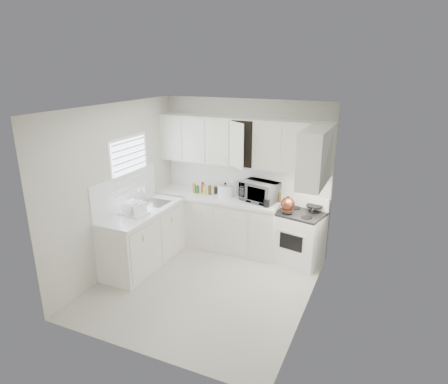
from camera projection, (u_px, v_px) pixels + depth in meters
The scene contains 33 objects.
floor at pixel (205, 285), 5.82m from camera, with size 3.20×3.20×0.00m, color #B9B7A9.
ceiling at pixel (202, 108), 5.01m from camera, with size 3.20×3.20×0.00m, color white.
wall_back at pixel (245, 175), 6.80m from camera, with size 3.00×3.00×0.00m, color beige.
wall_front at pixel (134, 251), 4.03m from camera, with size 3.00×3.00×0.00m, color beige.
wall_left at pixel (117, 190), 5.99m from camera, with size 3.20×3.20×0.00m, color beige.
wall_right at pixel (311, 220), 4.84m from camera, with size 3.20×3.20×0.00m, color beige.
window_blinds at pixel (130, 169), 6.21m from camera, with size 0.06×0.96×1.06m, color white, non-canonical shape.
lower_cabinets_back at pixel (218, 222), 6.96m from camera, with size 2.22×0.60×0.90m, color beige, non-canonical shape.
lower_cabinets_left at pixel (144, 238), 6.32m from camera, with size 0.60×1.60×0.90m, color beige, non-canonical shape.
countertop_back at pixel (217, 197), 6.80m from camera, with size 2.24×0.64×0.05m, color silver.
countertop_left at pixel (143, 211), 6.17m from camera, with size 0.64×1.62×0.05m, color silver.
backsplash_back at pixel (245, 179), 6.82m from camera, with size 2.98×0.02×0.55m, color silver.
backsplash_left at pixel (126, 191), 6.19m from camera, with size 0.02×1.60×0.55m, color silver.
upper_cabinets_back at pixel (242, 166), 6.60m from camera, with size 3.00×0.33×0.80m, color beige, non-canonical shape.
upper_cabinets_right at pixel (313, 185), 5.55m from camera, with size 0.33×0.90×0.80m, color beige, non-canonical shape.
sink at pixel (154, 196), 6.42m from camera, with size 0.42×0.38×0.30m, color gray, non-canonical shape.
stove at pixel (300, 231), 6.34m from camera, with size 0.72×0.59×1.11m, color white, non-canonical shape.
tea_kettle at pixel (288, 203), 6.12m from camera, with size 0.27×0.23×0.25m, color maroon, non-canonical shape.
frying_pan at pixel (314, 206), 6.29m from camera, with size 0.26×0.44×0.04m, color black, non-canonical shape.
microwave at pixel (259, 189), 6.49m from camera, with size 0.60×0.33×0.40m, color gray.
rice_cooker at pixel (225, 190), 6.71m from camera, with size 0.25×0.25×0.25m, color white, non-canonical shape.
paper_towel at pixel (234, 187), 6.82m from camera, with size 0.12×0.12×0.27m, color white.
utensil_crock at pixel (267, 197), 6.22m from camera, with size 0.11×0.11×0.32m, color black, non-canonical shape.
dish_rack at pixel (134, 207), 5.94m from camera, with size 0.41×0.31×0.23m, color white, non-canonical shape.
spice_left_0 at pixel (197, 187), 7.07m from camera, with size 0.06×0.06×0.13m, color olive.
spice_left_1 at pixel (199, 189), 6.96m from camera, with size 0.06×0.06×0.13m, color #226625.
spice_left_2 at pixel (205, 188), 7.01m from camera, with size 0.06×0.06×0.13m, color red.
spice_left_3 at pixel (206, 190), 6.90m from camera, with size 0.06×0.06×0.13m, color #CBDA33.
spice_left_4 at pixel (212, 189), 6.95m from camera, with size 0.06×0.06×0.13m, color #553C18.
spice_left_5 at pixel (214, 191), 6.84m from camera, with size 0.06×0.06×0.13m, color black.
sauce_right_0 at pixel (274, 195), 6.54m from camera, with size 0.06×0.06×0.19m, color red.
sauce_right_1 at pixel (276, 197), 6.47m from camera, with size 0.06×0.06×0.19m, color #CBDA33.
sauce_right_2 at pixel (280, 196), 6.50m from camera, with size 0.06×0.06×0.19m, color #553C18.
Camera 1 is at (2.33, -4.54, 3.14)m, focal length 31.28 mm.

